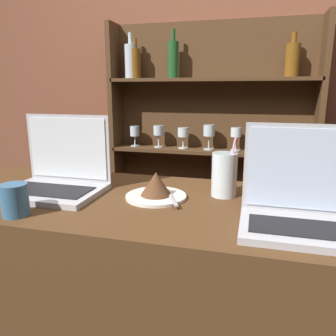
{
  "coord_description": "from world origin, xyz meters",
  "views": [
    {
      "loc": [
        0.15,
        -0.65,
        1.3
      ],
      "look_at": [
        -0.1,
        0.32,
        1.06
      ],
      "focal_mm": 35.0,
      "sensor_mm": 36.0,
      "label": 1
    }
  ],
  "objects_px": {
    "laptop_far": "(302,204)",
    "cake_plate": "(156,188)",
    "laptop_near": "(58,175)",
    "coffee_cup": "(15,200)",
    "water_glass": "(224,175)"
  },
  "relations": [
    {
      "from": "laptop_near",
      "to": "coffee_cup",
      "type": "height_order",
      "value": "laptop_near"
    },
    {
      "from": "laptop_far",
      "to": "water_glass",
      "type": "bearing_deg",
      "value": 136.03
    },
    {
      "from": "laptop_far",
      "to": "cake_plate",
      "type": "xyz_separation_m",
      "value": [
        -0.42,
        0.13,
        -0.03
      ]
    },
    {
      "from": "laptop_far",
      "to": "cake_plate",
      "type": "relative_size",
      "value": 1.53
    },
    {
      "from": "laptop_near",
      "to": "coffee_cup",
      "type": "xyz_separation_m",
      "value": [
        0.01,
        -0.23,
        -0.01
      ]
    },
    {
      "from": "laptop_far",
      "to": "laptop_near",
      "type": "bearing_deg",
      "value": 171.63
    },
    {
      "from": "cake_plate",
      "to": "laptop_far",
      "type": "bearing_deg",
      "value": -16.62
    },
    {
      "from": "laptop_near",
      "to": "laptop_far",
      "type": "bearing_deg",
      "value": -8.37
    },
    {
      "from": "laptop_far",
      "to": "cake_plate",
      "type": "distance_m",
      "value": 0.44
    },
    {
      "from": "laptop_far",
      "to": "water_glass",
      "type": "height_order",
      "value": "laptop_far"
    },
    {
      "from": "laptop_near",
      "to": "cake_plate",
      "type": "relative_size",
      "value": 1.64
    },
    {
      "from": "cake_plate",
      "to": "coffee_cup",
      "type": "height_order",
      "value": "coffee_cup"
    },
    {
      "from": "cake_plate",
      "to": "coffee_cup",
      "type": "bearing_deg",
      "value": -143.7
    },
    {
      "from": "laptop_near",
      "to": "coffee_cup",
      "type": "bearing_deg",
      "value": -86.33
    },
    {
      "from": "laptop_far",
      "to": "cake_plate",
      "type": "height_order",
      "value": "laptop_far"
    }
  ]
}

